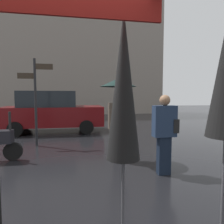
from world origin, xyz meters
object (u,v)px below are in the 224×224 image
object	(u,v)px
pedestrian_with_umbrella	(118,99)
folded_patio_umbrella_far	(123,96)
street_signpost	(36,93)
pedestrian_with_bag	(165,130)
parked_car_left	(52,111)

from	to	relation	value
pedestrian_with_umbrella	folded_patio_umbrella_far	bearing A→B (deg)	48.01
street_signpost	pedestrian_with_bag	bearing A→B (deg)	-44.54
parked_car_left	street_signpost	size ratio (longest dim) A/B	1.56
pedestrian_with_bag	parked_car_left	xyz separation A→B (m)	(-2.81, 5.65, -0.00)
pedestrian_with_umbrella	parked_car_left	size ratio (longest dim) A/B	0.47
folded_patio_umbrella_far	parked_car_left	size ratio (longest dim) A/B	0.57
folded_patio_umbrella_far	pedestrian_with_umbrella	world-z (taller)	folded_patio_umbrella_far
folded_patio_umbrella_far	pedestrian_with_umbrella	xyz separation A→B (m)	(0.58, 2.92, -0.08)
street_signpost	folded_patio_umbrella_far	bearing A→B (deg)	-70.58
pedestrian_with_bag	street_signpost	world-z (taller)	street_signpost
pedestrian_with_umbrella	parked_car_left	distance (m)	5.05
pedestrian_with_umbrella	street_signpost	world-z (taller)	street_signpost
pedestrian_with_umbrella	pedestrian_with_bag	world-z (taller)	pedestrian_with_umbrella
pedestrian_with_umbrella	street_signpost	distance (m)	2.99
parked_car_left	street_signpost	xyz separation A→B (m)	(-0.23, -2.66, 0.78)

